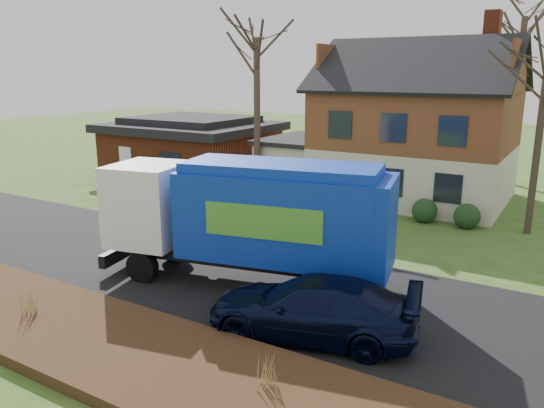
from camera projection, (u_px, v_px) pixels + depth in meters
The scene contains 11 objects.
ground at pixel (225, 275), 17.29m from camera, with size 120.00×120.00×0.00m, color #2D4F1A.
road at pixel (225, 275), 17.29m from camera, with size 80.00×7.00×0.02m, color black.
mulch_verge at pixel (96, 340), 12.85m from camera, with size 80.00×3.50×0.30m, color black.
main_house at pixel (407, 120), 27.11m from camera, with size 12.95×8.95×9.26m.
ranch_house at pixel (192, 146), 33.65m from camera, with size 9.80×8.20×3.70m.
garbage_truck at pixel (251, 215), 16.12m from camera, with size 9.36×4.24×3.88m.
silver_sedan at pixel (260, 213), 22.08m from camera, with size 1.54×4.40×1.45m, color #A4A7AC.
navy_wagon at pixel (312, 308), 13.19m from camera, with size 2.14×5.26×1.53m, color black.
tree_front_west at pixel (256, 13), 26.39m from camera, with size 3.80×3.80×11.29m.
grass_clump_mid at pixel (27, 298), 13.79m from camera, with size 0.31×0.26×0.88m.
grass_clump_east at pixel (269, 371), 10.57m from camera, with size 0.30×0.25×0.76m.
Camera 1 is at (9.67, -13.08, 6.50)m, focal length 35.00 mm.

